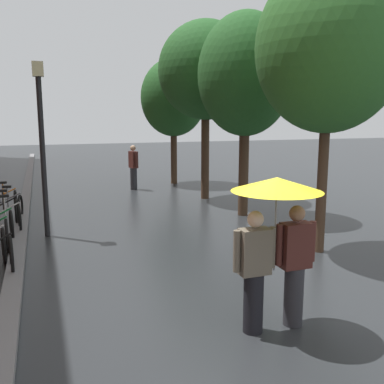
% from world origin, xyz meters
% --- Properties ---
extents(ground_plane, '(80.00, 80.00, 0.00)m').
position_xyz_m(ground_plane, '(0.00, 0.00, 0.00)').
color(ground_plane, '#26282B').
extents(kerb_strip, '(0.30, 36.00, 0.12)m').
position_xyz_m(kerb_strip, '(-3.20, 10.00, 0.06)').
color(kerb_strip, slate).
rests_on(kerb_strip, ground).
extents(street_tree_0, '(2.86, 2.86, 5.73)m').
position_xyz_m(street_tree_0, '(2.73, 2.24, 4.08)').
color(street_tree_0, '#473323').
rests_on(street_tree_0, ground).
extents(street_tree_1, '(2.61, 2.61, 5.56)m').
position_xyz_m(street_tree_1, '(2.72, 5.83, 3.88)').
color(street_tree_1, '#473323').
rests_on(street_tree_1, ground).
extents(street_tree_2, '(3.11, 3.11, 5.86)m').
position_xyz_m(street_tree_2, '(2.61, 8.54, 4.24)').
color(street_tree_2, '#473323').
rests_on(street_tree_2, ground).
extents(street_tree_3, '(2.66, 2.66, 5.10)m').
position_xyz_m(street_tree_3, '(2.60, 12.12, 3.51)').
color(street_tree_3, '#473323').
rests_on(street_tree_3, ground).
extents(parked_bicycle_6, '(1.15, 0.81, 0.96)m').
position_xyz_m(parked_bicycle_6, '(-3.75, 7.32, 0.38)').
color(parked_bicycle_6, black).
rests_on(parked_bicycle_6, ground).
extents(couple_under_umbrella, '(1.19, 1.17, 2.03)m').
position_xyz_m(couple_under_umbrella, '(0.15, -0.34, 1.38)').
color(couple_under_umbrella, black).
rests_on(couple_under_umbrella, ground).
extents(street_lamp_post, '(0.24, 0.24, 3.97)m').
position_xyz_m(street_lamp_post, '(-2.60, 5.36, 2.34)').
color(street_lamp_post, black).
rests_on(street_lamp_post, ground).
extents(pedestrian_walking_midground, '(0.31, 0.57, 1.70)m').
position_xyz_m(pedestrian_walking_midground, '(0.68, 11.13, 0.87)').
color(pedestrian_walking_midground, '#2D2D33').
rests_on(pedestrian_walking_midground, ground).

